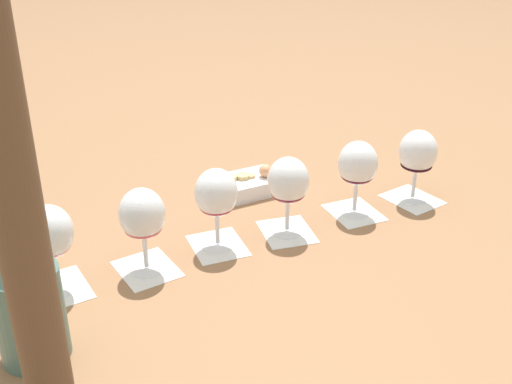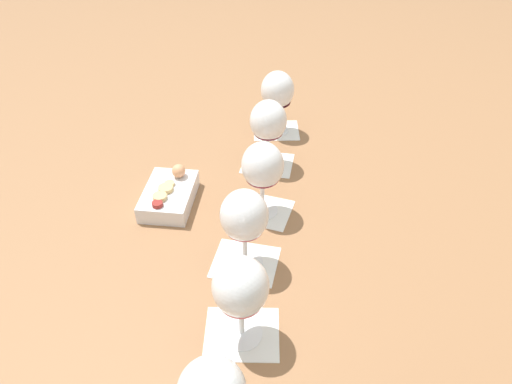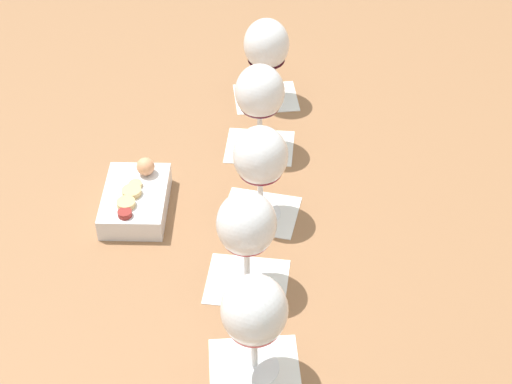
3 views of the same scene
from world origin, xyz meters
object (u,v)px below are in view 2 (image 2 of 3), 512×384
wine_glass_4 (268,124)px  wine_glass_1 (241,290)px  wine_glass_3 (263,169)px  wine_glass_5 (277,93)px  snack_dish (169,195)px  wine_glass_2 (244,219)px

wine_glass_4 → wine_glass_1: bearing=127.3°
wine_glass_3 → wine_glass_5: bearing=-53.8°
wine_glass_3 → wine_glass_4: (0.10, -0.13, -0.00)m
wine_glass_3 → snack_dish: wine_glass_3 is taller
wine_glass_2 → snack_dish: bearing=-3.1°
wine_glass_1 → wine_glass_2: size_ratio=1.00×
wine_glass_4 → wine_glass_5: same height
snack_dish → wine_glass_4: bearing=-102.7°
wine_glass_5 → wine_glass_1: bearing=126.4°
wine_glass_2 → wine_glass_3: same height
wine_glass_3 → wine_glass_2: bearing=120.7°
wine_glass_1 → snack_dish: bearing=-20.2°
wine_glass_4 → snack_dish: wine_glass_4 is taller
wine_glass_4 → wine_glass_5: size_ratio=1.00×
wine_glass_1 → snack_dish: size_ratio=0.92×
wine_glass_3 → wine_glass_4: bearing=-51.5°
wine_glass_1 → wine_glass_3: size_ratio=1.00×
wine_glass_3 → snack_dish: 0.21m
wine_glass_2 → snack_dish: 0.24m
wine_glass_1 → wine_glass_3: (0.17, -0.23, -0.00)m
wine_glass_3 → wine_glass_5: (0.18, -0.25, 0.00)m
snack_dish → wine_glass_3: bearing=-144.6°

